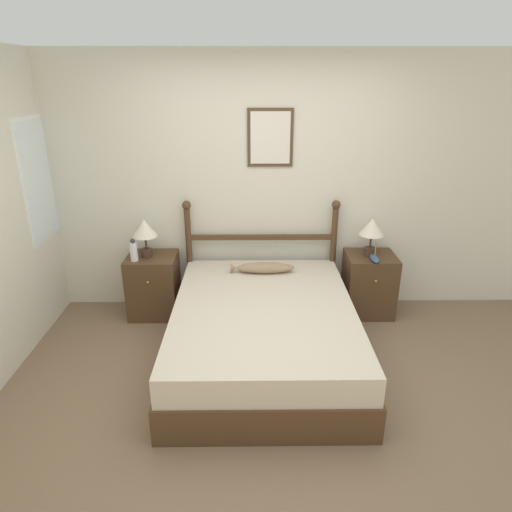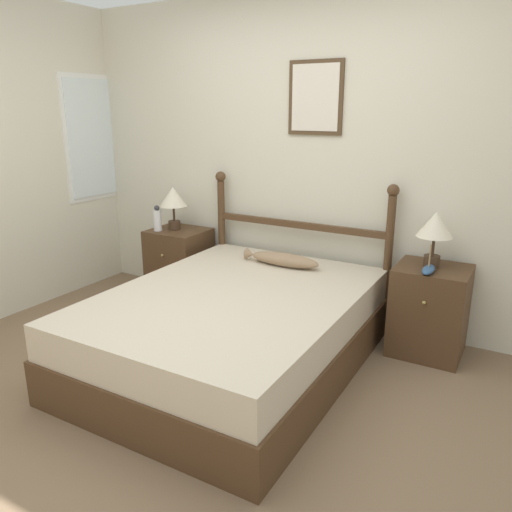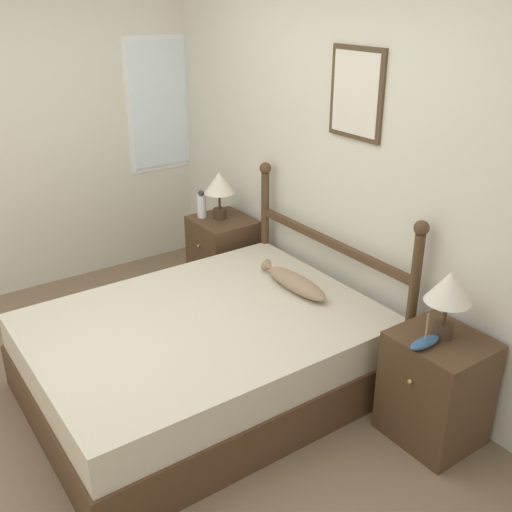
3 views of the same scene
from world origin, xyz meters
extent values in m
plane|color=#7A6047|center=(0.00, 0.00, 0.00)|extent=(16.00, 16.00, 0.00)
cube|color=beige|center=(0.00, 1.73, 1.27)|extent=(6.40, 0.06, 2.55)
cube|color=#4C3823|center=(0.07, 1.69, 1.75)|extent=(0.44, 0.02, 0.55)
cube|color=silver|center=(0.07, 1.68, 1.75)|extent=(0.38, 0.01, 0.49)
cube|color=white|center=(-2.10, 1.55, 1.40)|extent=(0.01, 0.84, 1.15)
cube|color=white|center=(-2.09, 1.55, 1.40)|extent=(0.01, 0.76, 1.07)
cube|color=#4C331E|center=(-0.02, 0.62, 0.14)|extent=(1.55, 2.05, 0.29)
cube|color=beige|center=(-0.02, 0.62, 0.40)|extent=(1.51, 2.01, 0.23)
cylinder|color=#4C331E|center=(-0.76, 1.61, 0.54)|extent=(0.06, 0.06, 1.08)
sphere|color=#4C331E|center=(-0.76, 1.61, 1.11)|extent=(0.09, 0.09, 0.09)
cylinder|color=#4C331E|center=(0.73, 1.61, 0.54)|extent=(0.06, 0.06, 1.08)
sphere|color=#4C331E|center=(0.73, 1.61, 1.11)|extent=(0.09, 0.09, 0.09)
cube|color=#4C331E|center=(-0.02, 1.61, 0.77)|extent=(1.48, 0.04, 0.05)
cube|color=#4C331E|center=(-1.12, 1.45, 0.32)|extent=(0.49, 0.44, 0.64)
sphere|color=tan|center=(-1.12, 1.22, 0.46)|extent=(0.02, 0.02, 0.02)
cube|color=#4C331E|center=(1.08, 1.45, 0.32)|extent=(0.49, 0.44, 0.64)
sphere|color=tan|center=(1.08, 1.22, 0.46)|extent=(0.02, 0.02, 0.02)
cylinder|color=#422D1E|center=(-1.15, 1.45, 0.67)|extent=(0.11, 0.11, 0.08)
cylinder|color=#422D1E|center=(-1.15, 1.45, 0.78)|extent=(0.02, 0.02, 0.13)
cone|color=beige|center=(-1.15, 1.45, 0.93)|extent=(0.24, 0.24, 0.17)
cylinder|color=#422D1E|center=(1.06, 1.46, 0.67)|extent=(0.11, 0.11, 0.08)
cylinder|color=#422D1E|center=(1.06, 1.46, 0.78)|extent=(0.02, 0.02, 0.13)
cone|color=beige|center=(1.06, 1.46, 0.93)|extent=(0.24, 0.24, 0.17)
cylinder|color=white|center=(-1.25, 1.34, 0.73)|extent=(0.07, 0.07, 0.18)
sphere|color=#333338|center=(-1.25, 1.34, 0.84)|extent=(0.05, 0.05, 0.05)
ellipsoid|color=#335684|center=(1.07, 1.31, 0.66)|extent=(0.07, 0.21, 0.05)
cylinder|color=#997F56|center=(1.07, 1.31, 0.76)|extent=(0.01, 0.01, 0.15)
ellipsoid|color=#997A5B|center=(0.02, 1.31, 0.57)|extent=(0.56, 0.15, 0.10)
cone|color=#997A5B|center=(-0.29, 1.31, 0.57)|extent=(0.06, 0.09, 0.09)
camera|label=1|loc=(-0.12, -2.76, 2.32)|focal=32.00mm
camera|label=2|loc=(1.63, -1.96, 1.68)|focal=35.00mm
camera|label=3|loc=(2.73, -0.92, 2.33)|focal=42.00mm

